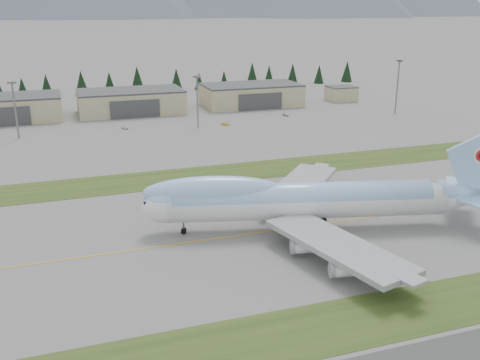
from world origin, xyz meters
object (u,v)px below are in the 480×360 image
object	(u,v)px
hangar_center	(131,101)
service_vehicle_a	(125,129)
hangar_right	(251,95)
boeing_747_freighter	(304,200)
hangar_left	(4,108)
service_vehicle_c	(286,116)
service_vehicle_b	(225,125)

from	to	relation	value
hangar_center	service_vehicle_a	bearing A→B (deg)	-102.25
hangar_center	hangar_right	world-z (taller)	same
boeing_747_freighter	hangar_left	bearing A→B (deg)	129.66
service_vehicle_a	service_vehicle_c	bearing A→B (deg)	-20.79
boeing_747_freighter	hangar_center	world-z (taller)	boeing_747_freighter
boeing_747_freighter	hangar_left	distance (m)	167.90
hangar_left	hangar_center	size ratio (longest dim) A/B	1.00
boeing_747_freighter	hangar_right	distance (m)	156.93
hangar_left	service_vehicle_a	bearing A→B (deg)	-35.73
boeing_747_freighter	service_vehicle_a	world-z (taller)	boeing_747_freighter
boeing_747_freighter	service_vehicle_c	distance (m)	130.01
boeing_747_freighter	service_vehicle_b	world-z (taller)	boeing_747_freighter
boeing_747_freighter	hangar_center	size ratio (longest dim) A/B	1.72
boeing_747_freighter	hangar_left	xyz separation A→B (m)	(-72.99, 151.19, -1.75)
boeing_747_freighter	service_vehicle_a	distance (m)	119.91
hangar_right	service_vehicle_c	world-z (taller)	hangar_right
service_vehicle_c	hangar_right	bearing A→B (deg)	87.12
hangar_left	service_vehicle_b	distance (m)	97.64
service_vehicle_c	boeing_747_freighter	bearing A→B (deg)	-125.37
hangar_center	service_vehicle_a	xyz separation A→B (m)	(-7.43, -34.22, -5.39)
service_vehicle_a	boeing_747_freighter	bearing A→B (deg)	-101.42
hangar_left	hangar_right	bearing A→B (deg)	0.00
hangar_right	service_vehicle_b	bearing A→B (deg)	-123.11
service_vehicle_b	service_vehicle_c	world-z (taller)	service_vehicle_b
boeing_747_freighter	service_vehicle_b	size ratio (longest dim) A/B	22.40
hangar_right	service_vehicle_b	size ratio (longest dim) A/B	13.05
hangar_right	service_vehicle_a	bearing A→B (deg)	-153.09
hangar_left	service_vehicle_c	bearing A→B (deg)	-14.17
hangar_center	service_vehicle_a	size ratio (longest dim) A/B	13.99
service_vehicle_a	service_vehicle_b	world-z (taller)	service_vehicle_b
hangar_left	service_vehicle_b	world-z (taller)	hangar_left
hangar_right	service_vehicle_c	distance (m)	31.54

